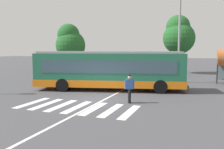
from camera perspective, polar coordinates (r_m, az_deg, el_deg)
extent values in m
plane|color=#47474C|center=(15.34, -3.33, -6.08)|extent=(160.00, 160.00, 0.00)
cylinder|color=black|center=(20.09, 10.84, -1.86)|extent=(1.04, 0.54, 1.00)
cylinder|color=black|center=(17.78, 11.43, -2.88)|extent=(1.04, 0.54, 1.00)
cylinder|color=black|center=(20.83, -9.68, -1.56)|extent=(1.04, 0.54, 1.00)
cylinder|color=black|center=(18.60, -11.66, -2.50)|extent=(1.04, 0.54, 1.00)
cube|color=#236B4C|center=(18.88, -0.66, 1.19)|extent=(11.71, 5.29, 2.55)
cube|color=orange|center=(18.99, -0.66, -1.82)|extent=(11.83, 5.34, 0.55)
cube|color=#3D5666|center=(18.85, -0.67, 2.11)|extent=(10.39, 5.00, 0.96)
cube|color=#3D5666|center=(19.03, 16.69, 1.59)|extent=(0.59, 2.18, 1.63)
cube|color=black|center=(18.99, 16.77, 4.27)|extent=(0.54, 1.89, 0.28)
cube|color=#99999E|center=(18.81, -0.67, 5.30)|extent=(11.22, 4.98, 0.16)
cube|color=#28282B|center=(19.21, 16.90, -2.58)|extent=(0.74, 2.50, 0.36)
cylinder|color=black|center=(14.58, 4.12, -5.02)|extent=(0.16, 0.16, 0.85)
cylinder|color=black|center=(14.37, 4.21, -5.18)|extent=(0.16, 0.16, 0.85)
cube|color=#2D569E|center=(14.35, 4.18, -2.26)|extent=(0.47, 0.39, 0.60)
cylinder|color=#2D569E|center=(14.34, 3.23, -2.38)|extent=(0.10, 0.10, 0.55)
cylinder|color=#2D569E|center=(14.39, 5.13, -2.37)|extent=(0.10, 0.10, 0.55)
sphere|color=tan|center=(14.30, 4.20, -0.63)|extent=(0.22, 0.22, 0.22)
sphere|color=black|center=(14.29, 4.20, -0.37)|extent=(0.19, 0.19, 0.19)
cylinder|color=black|center=(31.49, 0.96, 0.73)|extent=(0.25, 0.65, 0.64)
cylinder|color=black|center=(30.84, 3.79, 0.61)|extent=(0.25, 0.65, 0.64)
cylinder|color=black|center=(28.99, -1.34, 0.27)|extent=(0.25, 0.65, 0.64)
cylinder|color=black|center=(28.28, 1.69, 0.13)|extent=(0.25, 0.65, 0.64)
cube|color=#AD1E1E|center=(29.86, 1.31, 1.06)|extent=(2.20, 4.64, 0.52)
cube|color=#3D5666|center=(29.74, 1.24, 1.97)|extent=(1.78, 2.29, 0.44)
cube|color=#AD1E1E|center=(29.72, 1.24, 2.32)|extent=(1.70, 2.11, 0.09)
cylinder|color=black|center=(31.28, 6.09, 0.66)|extent=(0.23, 0.65, 0.64)
cylinder|color=black|center=(30.84, 9.07, 0.54)|extent=(0.23, 0.65, 0.64)
cylinder|color=black|center=(28.63, 4.46, 0.19)|extent=(0.23, 0.65, 0.64)
cylinder|color=black|center=(28.15, 7.69, 0.05)|extent=(0.23, 0.65, 0.64)
cube|color=#38383D|center=(29.68, 6.86, 0.99)|extent=(2.01, 4.57, 0.52)
cube|color=#3D5666|center=(29.56, 6.82, 1.90)|extent=(1.69, 2.23, 0.44)
cube|color=#38383D|center=(29.54, 6.82, 2.26)|extent=(1.61, 2.04, 0.09)
cylinder|color=black|center=(30.40, 10.66, 0.44)|extent=(0.23, 0.65, 0.64)
cylinder|color=black|center=(30.09, 13.77, 0.31)|extent=(0.23, 0.65, 0.64)
cylinder|color=black|center=(27.69, 9.42, -0.07)|extent=(0.23, 0.65, 0.64)
cylinder|color=black|center=(27.35, 12.83, -0.22)|extent=(0.23, 0.65, 0.64)
cube|color=black|center=(28.84, 11.70, 0.76)|extent=(2.00, 4.57, 0.52)
cube|color=#3D5666|center=(28.71, 11.69, 1.70)|extent=(1.69, 2.22, 0.44)
cube|color=black|center=(28.70, 11.69, 2.07)|extent=(1.61, 2.04, 0.09)
cylinder|color=#28282B|center=(24.40, 23.73, 0.65)|extent=(0.12, 0.12, 2.30)
cylinder|color=#939399|center=(24.09, 15.73, 10.08)|extent=(0.20, 0.20, 10.03)
cylinder|color=brown|center=(33.33, -9.74, 2.42)|extent=(0.36, 0.36, 2.37)
sphere|color=#236028|center=(33.28, -9.82, 6.87)|extent=(4.00, 4.00, 4.00)
sphere|color=#236028|center=(33.40, -10.30, 9.26)|extent=(3.00, 3.00, 3.00)
cylinder|color=brown|center=(33.58, 15.47, 3.05)|extent=(0.36, 0.36, 3.23)
sphere|color=#236028|center=(33.58, 15.62, 8.33)|extent=(4.24, 4.24, 4.24)
sphere|color=#236028|center=(33.81, 15.43, 10.84)|extent=(3.18, 3.18, 3.18)
cube|color=silver|center=(15.32, -18.40, -6.38)|extent=(0.45, 3.01, 0.01)
cube|color=silver|center=(14.71, -15.29, -6.80)|extent=(0.45, 3.01, 0.01)
cube|color=silver|center=(14.15, -11.92, -7.22)|extent=(0.45, 3.01, 0.01)
cube|color=silver|center=(13.64, -8.28, -7.65)|extent=(0.45, 3.01, 0.01)
cube|color=silver|center=(13.19, -4.36, -8.08)|extent=(0.45, 3.01, 0.01)
cube|color=silver|center=(12.80, -0.18, -8.49)|extent=(0.45, 3.01, 0.01)
cube|color=silver|center=(12.49, 4.25, -8.88)|extent=(0.45, 3.01, 0.01)
cube|color=silver|center=(17.04, 0.42, -4.84)|extent=(0.16, 24.00, 0.01)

